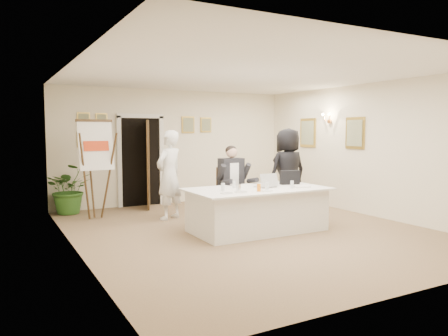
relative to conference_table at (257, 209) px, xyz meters
name	(u,v)px	position (x,y,z in m)	size (l,w,h in m)	color
floor	(248,230)	(-0.11, 0.13, -0.39)	(7.00, 7.00, 0.00)	brown
ceiling	(249,74)	(-0.11, 0.13, 2.41)	(6.00, 7.00, 0.02)	white
wall_back	(175,147)	(-0.11, 3.63, 1.01)	(6.00, 0.10, 2.80)	#EEE4C9
wall_front	(418,168)	(-0.11, -3.37, 1.01)	(6.00, 0.10, 2.80)	#EEE4C9
wall_left	(74,158)	(-3.11, 0.13, 1.01)	(0.10, 7.00, 2.80)	#EEE4C9
wall_right	(369,150)	(2.89, 0.13, 1.01)	(0.10, 7.00, 2.80)	#EEE4C9
doorway	(143,163)	(-0.99, 3.45, 0.65)	(1.14, 0.86, 2.20)	black
pictures_back_wall	(144,129)	(-0.91, 3.60, 1.46)	(3.40, 0.06, 0.80)	gold
pictures_right_wall	(330,133)	(2.86, 1.33, 1.36)	(0.06, 2.20, 0.80)	gold
wall_sconce	(328,118)	(2.79, 1.33, 1.71)	(0.20, 0.30, 0.24)	#D08442
conference_table	(257,209)	(0.00, 0.00, 0.00)	(2.51, 1.34, 0.78)	silver
seated_man	(232,183)	(0.05, 0.99, 0.37)	(0.65, 0.70, 1.53)	black
flip_chart	(95,175)	(-2.34, 2.42, 0.52)	(0.70, 0.46, 1.98)	#352310
standing_man	(169,175)	(-1.01, 1.73, 0.51)	(0.66, 0.43, 1.81)	white
standing_woman	(288,171)	(1.44, 1.03, 0.53)	(0.91, 0.59, 1.85)	black
potted_palm	(70,189)	(-2.69, 3.33, 0.16)	(0.99, 0.86, 1.10)	#2B5B1E
laptop	(265,179)	(0.21, 0.07, 0.52)	(0.35, 0.37, 0.28)	#B7BABC
laptop_bag	(290,177)	(0.85, 0.18, 0.52)	(0.38, 0.11, 0.27)	black
paper_stack	(302,187)	(0.78, -0.28, 0.40)	(0.28, 0.19, 0.03)	white
plate_left	(227,193)	(-0.81, -0.33, 0.39)	(0.22, 0.22, 0.01)	white
plate_mid	(241,192)	(-0.54, -0.33, 0.39)	(0.22, 0.22, 0.01)	white
plate_near	(267,191)	(-0.07, -0.42, 0.39)	(0.20, 0.20, 0.01)	white
glass_a	(223,187)	(-0.73, -0.04, 0.45)	(0.06, 0.06, 0.14)	silver
glass_b	(267,186)	(0.02, -0.27, 0.45)	(0.07, 0.07, 0.14)	silver
glass_c	(292,185)	(0.53, -0.32, 0.45)	(0.06, 0.06, 0.14)	silver
glass_d	(234,184)	(-0.35, 0.23, 0.45)	(0.06, 0.06, 0.14)	silver
oj_glass	(259,188)	(-0.21, -0.36, 0.45)	(0.07, 0.07, 0.13)	orange
steel_jug	(238,187)	(-0.46, -0.11, 0.44)	(0.09, 0.09, 0.11)	silver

